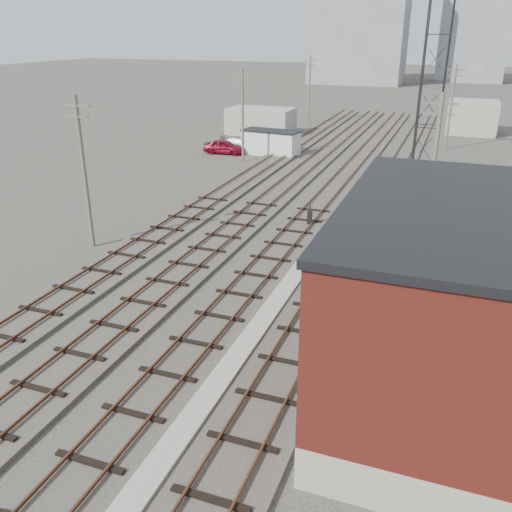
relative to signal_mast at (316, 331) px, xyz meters
The scene contains 23 objects.
ground 48.88m from the signal_mast, 94.35° to the left, with size 320.00×320.00×0.00m, color #282621.
track_right 27.79m from the signal_mast, 92.48° to the left, with size 3.20×90.00×0.39m.
track_mid_right 28.25m from the signal_mast, 100.64° to the left, with size 3.20×90.00×0.39m.
track_mid_left 29.25m from the signal_mast, 108.38° to the left, with size 3.20×90.00×0.39m.
track_left 30.74m from the signal_mast, 115.49° to the left, with size 3.20×90.00×0.39m.
platform_curb 4.64m from the signal_mast, 139.93° to the left, with size 0.90×28.00×0.26m, color gray.
brick_building 4.14m from the signal_mast, 10.31° to the left, with size 6.54×12.20×7.22m.
lattice_tower 24.36m from the signal_mast, 85.66° to the left, with size 1.60×1.60×15.00m.
utility_pole_left_a 18.58m from the signal_mast, 151.78° to the left, with size 1.80×0.24×9.00m.
utility_pole_left_b 37.48m from the signal_mast, 115.68° to the left, with size 1.80×0.24×9.00m.
utility_pole_left_c 60.94m from the signal_mast, 105.43° to the left, with size 1.80×0.24×9.00m.
utility_pole_right_a 17.13m from the signal_mast, 80.48° to the left, with size 1.80×0.24×9.00m.
utility_pole_right_b 46.85m from the signal_mast, 86.57° to the left, with size 1.80×0.24×9.00m.
apartment_left 126.24m from the signal_mast, 99.95° to the left, with size 22.00×14.00×30.00m, color gray.
apartment_right 139.18m from the signal_mast, 88.22° to the left, with size 16.00×12.00×26.00m, color gray.
shed_left 52.53m from the signal_mast, 112.03° to the left, with size 8.00×5.00×3.20m, color gray.
shed_right 58.93m from the signal_mast, 84.84° to the left, with size 6.00×6.00×4.00m, color gray.
signal_mast is the anchor object (origin of this frame).
switch_stand 17.51m from the signal_mast, 105.62° to the left, with size 0.35×0.35×1.39m.
site_trailer 40.30m from the signal_mast, 111.19° to the left, with size 6.35×3.34×2.56m.
car_red 41.06m from the signal_mast, 118.11° to the left, with size 1.78×4.42×1.50m, color maroon.
car_silver 42.86m from the signal_mast, 113.29° to the left, with size 1.62×4.64×1.53m, color #B8B9C0.
car_grey 42.54m from the signal_mast, 115.41° to the left, with size 2.05×5.04×1.46m, color gray.
Camera 1 is at (7.60, -5.51, 12.28)m, focal length 38.00 mm.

